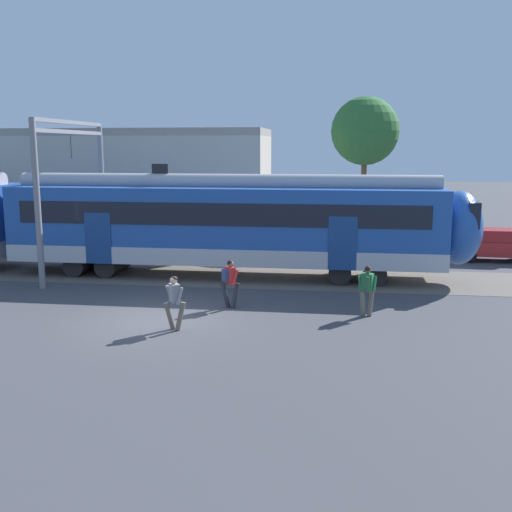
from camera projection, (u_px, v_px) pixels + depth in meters
ground_plane at (157, 321)px, 18.94m from camera, size 160.00×160.00×0.00m
commuter_train at (34, 220)px, 26.29m from camera, size 38.05×3.07×4.73m
pedestrian_grey at (175, 299)px, 17.87m from camera, size 0.71×0.49×1.67m
pedestrian_red at (230, 279)px, 20.34m from camera, size 0.71×0.51×1.67m
pedestrian_green at (367, 287)px, 19.32m from camera, size 0.64×0.58×1.67m
parked_car_red at (494, 245)px, 28.81m from camera, size 4.08×1.93×1.54m
catenary_gantry at (72, 173)px, 25.66m from camera, size 0.24×6.64×6.53m
background_building at (79, 186)px, 34.49m from camera, size 21.76×5.00×9.20m
street_tree_right at (365, 132)px, 34.11m from camera, size 3.87×3.87×8.25m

